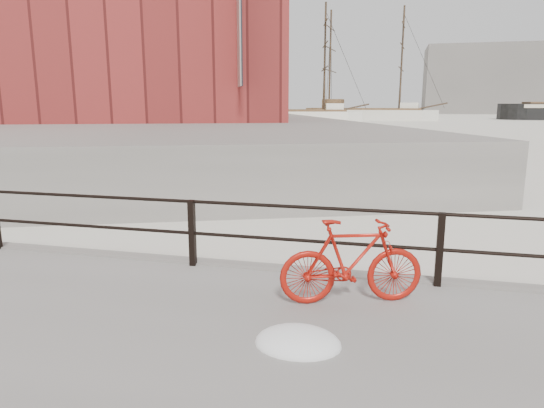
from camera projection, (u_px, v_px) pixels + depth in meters
The scene contains 11 objects.
far_quay at pixel (179, 114), 83.50m from camera, with size 24.00×150.00×1.80m, color gray.
bicycle at pixel (352, 261), 5.83m from camera, with size 1.74×0.26×1.05m, color #AE150B.
schooner_mid at pixel (363, 120), 82.87m from camera, with size 26.13×11.06×19.05m, color silver, non-canonical shape.
schooner_left at pixel (288, 122), 74.72m from camera, with size 23.90×10.87×18.20m, color white, non-canonical shape.
workboat_near at pixel (71, 140), 36.67m from camera, with size 12.57×4.19×7.00m, color black, non-canonical shape.
workboat_far at pixel (173, 128), 55.79m from camera, with size 9.69×3.35×7.00m, color black, non-canonical shape.
apartment_mustard at pixel (140, 1), 48.80m from camera, with size 22.00×15.00×22.20m, color gold.
apartment_cream at pixel (160, 37), 71.19m from camera, with size 20.00×15.00×21.20m, color beige.
apartment_grey at pixel (169, 46), 92.31m from camera, with size 22.00×15.00×23.20m, color #ACACA7.
apartment_brick at pixel (175, 62), 114.80m from camera, with size 24.00×15.00×21.20m, color brown.
industrial_west at pixel (486, 80), 132.47m from camera, with size 32.00×18.00×18.00m, color gray.
Camera 1 is at (-4.18, -6.62, 2.74)m, focal length 32.00 mm.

